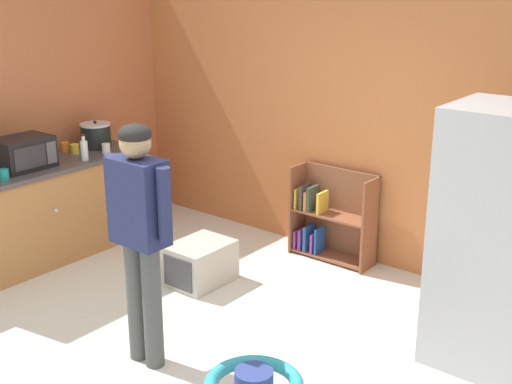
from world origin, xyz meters
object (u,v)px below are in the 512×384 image
microwave (23,153)px  crock_pot (96,135)px  pet_carrier (200,263)px  orange_cup (65,147)px  bookshelf (330,219)px  clear_bottle (84,150)px  teal_cup (4,175)px  refrigerator (496,240)px  white_cup (106,149)px  kitchen_counter (36,214)px  standing_person (140,224)px  yellow_cup (75,149)px

microwave → crock_pot: 0.88m
pet_carrier → orange_cup: size_ratio=5.81×
orange_cup → bookshelf: bearing=28.7°
clear_bottle → teal_cup: bearing=-90.9°
refrigerator → teal_cup: bearing=-160.8°
white_cup → refrigerator: bearing=2.9°
kitchen_counter → bookshelf: size_ratio=2.65×
standing_person → orange_cup: 2.51m
yellow_cup → orange_cup: same height
bookshelf → yellow_cup: size_ratio=8.95×
standing_person → clear_bottle: (-1.88, 1.01, -0.01)m
orange_cup → clear_bottle: bearing=-9.9°
standing_person → microwave: bearing=166.4°
kitchen_counter → yellow_cup: yellow_cup is taller
bookshelf → standing_person: standing_person is taller
standing_person → crock_pot: size_ratio=5.60×
microwave → orange_cup: microwave is taller
microwave → standing_person: bearing=-13.6°
yellow_cup → clear_bottle: bearing=-18.3°
bookshelf → yellow_cup: yellow_cup is taller
crock_pot → teal_cup: crock_pot is taller
refrigerator → clear_bottle: 3.71m
teal_cup → yellow_cup: bearing=105.2°
standing_person → kitchen_counter: bearing=164.8°
standing_person → yellow_cup: 2.40m
bookshelf → crock_pot: size_ratio=2.84×
yellow_cup → white_cup: same height
orange_cup → pet_carrier: bearing=2.2°
crock_pot → clear_bottle: (0.29, -0.37, -0.02)m
crock_pot → pet_carrier: bearing=-8.5°
teal_cup → refrigerator: bearing=19.2°
clear_bottle → orange_cup: 0.39m
white_cup → teal_cup: 1.10m
refrigerator → microwave: (-3.88, -0.98, 0.15)m
kitchen_counter → pet_carrier: (1.50, 0.58, -0.27)m
kitchen_counter → white_cup: bearing=78.4°
kitchen_counter → white_cup: size_ratio=23.73×
yellow_cup → white_cup: bearing=41.5°
standing_person → yellow_cup: (-2.14, 1.10, -0.06)m
refrigerator → clear_bottle: bearing=-172.7°
crock_pot → orange_cup: 0.33m
bookshelf → standing_person: (0.01, -2.31, 0.63)m
clear_bottle → teal_cup: clear_bottle is taller
bookshelf → pet_carrier: size_ratio=1.54×
clear_bottle → refrigerator: bearing=7.3°
white_cup → standing_person: bearing=-34.1°
white_cup → teal_cup: same height
clear_bottle → teal_cup: (-0.01, -0.82, -0.05)m
bookshelf → teal_cup: 2.89m
kitchen_counter → orange_cup: size_ratio=23.73×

